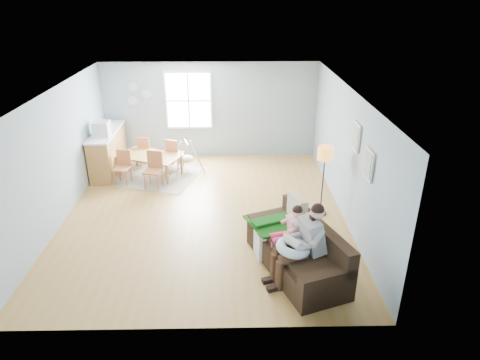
{
  "coord_description": "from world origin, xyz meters",
  "views": [
    {
      "loc": [
        0.6,
        -8.3,
        4.58
      ],
      "look_at": [
        0.76,
        -0.47,
        1.0
      ],
      "focal_mm": 32.0,
      "sensor_mm": 36.0,
      "label": 1
    }
  ],
  "objects_px": {
    "toddler": "(291,226)",
    "chair_sw": "(123,165)",
    "dining_table": "(150,165)",
    "baby_swing": "(187,158)",
    "floor_lamp": "(325,159)",
    "monitor": "(101,129)",
    "chair_nw": "(145,149)",
    "father": "(302,242)",
    "counter": "(108,151)",
    "storage_cube": "(268,243)",
    "chair_ne": "(174,152)",
    "sofa": "(299,253)",
    "chair_se": "(154,167)"
  },
  "relations": [
    {
      "from": "chair_nw",
      "to": "baby_swing",
      "type": "xyz_separation_m",
      "value": [
        1.18,
        -0.42,
        -0.1
      ]
    },
    {
      "from": "father",
      "to": "monitor",
      "type": "bearing_deg",
      "value": 134.87
    },
    {
      "from": "floor_lamp",
      "to": "chair_sw",
      "type": "height_order",
      "value": "floor_lamp"
    },
    {
      "from": "storage_cube",
      "to": "dining_table",
      "type": "relative_size",
      "value": 0.34
    },
    {
      "from": "toddler",
      "to": "chair_sw",
      "type": "distance_m",
      "value": 5.16
    },
    {
      "from": "storage_cube",
      "to": "counter",
      "type": "distance_m",
      "value": 5.67
    },
    {
      "from": "counter",
      "to": "chair_ne",
      "type": "bearing_deg",
      "value": 3.24
    },
    {
      "from": "sofa",
      "to": "chair_ne",
      "type": "bearing_deg",
      "value": 120.94
    },
    {
      "from": "floor_lamp",
      "to": "chair_sw",
      "type": "relative_size",
      "value": 1.83
    },
    {
      "from": "father",
      "to": "floor_lamp",
      "type": "relative_size",
      "value": 0.92
    },
    {
      "from": "storage_cube",
      "to": "monitor",
      "type": "xyz_separation_m",
      "value": [
        -3.93,
        3.68,
        1.04
      ]
    },
    {
      "from": "chair_nw",
      "to": "chair_se",
      "type": "bearing_deg",
      "value": -71.47
    },
    {
      "from": "dining_table",
      "to": "counter",
      "type": "bearing_deg",
      "value": -173.05
    },
    {
      "from": "chair_sw",
      "to": "counter",
      "type": "bearing_deg",
      "value": 126.04
    },
    {
      "from": "sofa",
      "to": "chair_ne",
      "type": "relative_size",
      "value": 2.82
    },
    {
      "from": "counter",
      "to": "chair_se",
      "type": "bearing_deg",
      "value": -36.44
    },
    {
      "from": "father",
      "to": "chair_ne",
      "type": "distance_m",
      "value": 5.62
    },
    {
      "from": "father",
      "to": "monitor",
      "type": "relative_size",
      "value": 3.55
    },
    {
      "from": "father",
      "to": "storage_cube",
      "type": "xyz_separation_m",
      "value": [
        -0.49,
        0.76,
        -0.51
      ]
    },
    {
      "from": "dining_table",
      "to": "baby_swing",
      "type": "xyz_separation_m",
      "value": [
        0.95,
        0.27,
        0.09
      ]
    },
    {
      "from": "floor_lamp",
      "to": "dining_table",
      "type": "height_order",
      "value": "floor_lamp"
    },
    {
      "from": "floor_lamp",
      "to": "chair_sw",
      "type": "distance_m",
      "value": 5.04
    },
    {
      "from": "chair_ne",
      "to": "monitor",
      "type": "relative_size",
      "value": 2.13
    },
    {
      "from": "dining_table",
      "to": "baby_swing",
      "type": "bearing_deg",
      "value": 38.98
    },
    {
      "from": "chair_se",
      "to": "dining_table",
      "type": "bearing_deg",
      "value": 108.57
    },
    {
      "from": "chair_ne",
      "to": "chair_se",
      "type": "bearing_deg",
      "value": -107.23
    },
    {
      "from": "monitor",
      "to": "chair_sw",
      "type": "bearing_deg",
      "value": -36.06
    },
    {
      "from": "sofa",
      "to": "chair_nw",
      "type": "height_order",
      "value": "sofa"
    },
    {
      "from": "chair_sw",
      "to": "chair_nw",
      "type": "relative_size",
      "value": 1.01
    },
    {
      "from": "storage_cube",
      "to": "chair_ne",
      "type": "relative_size",
      "value": 0.64
    },
    {
      "from": "sofa",
      "to": "counter",
      "type": "xyz_separation_m",
      "value": [
        -4.46,
        4.47,
        0.25
      ]
    },
    {
      "from": "father",
      "to": "chair_nw",
      "type": "height_order",
      "value": "father"
    },
    {
      "from": "chair_sw",
      "to": "chair_nw",
      "type": "xyz_separation_m",
      "value": [
        0.36,
        1.12,
        -0.0
      ]
    },
    {
      "from": "floor_lamp",
      "to": "counter",
      "type": "xyz_separation_m",
      "value": [
        -5.23,
        2.5,
        -0.73
      ]
    },
    {
      "from": "baby_swing",
      "to": "monitor",
      "type": "bearing_deg",
      "value": -171.65
    },
    {
      "from": "floor_lamp",
      "to": "chair_sw",
      "type": "bearing_deg",
      "value": 159.63
    },
    {
      "from": "father",
      "to": "baby_swing",
      "type": "height_order",
      "value": "father"
    },
    {
      "from": "floor_lamp",
      "to": "storage_cube",
      "type": "xyz_separation_m",
      "value": [
        -1.28,
        -1.55,
        -1.03
      ]
    },
    {
      "from": "storage_cube",
      "to": "counter",
      "type": "relative_size",
      "value": 0.27
    },
    {
      "from": "father",
      "to": "chair_ne",
      "type": "relative_size",
      "value": 1.67
    },
    {
      "from": "father",
      "to": "chair_ne",
      "type": "xyz_separation_m",
      "value": [
        -2.71,
        4.91,
        -0.29
      ]
    },
    {
      "from": "floor_lamp",
      "to": "monitor",
      "type": "bearing_deg",
      "value": 157.78
    },
    {
      "from": "father",
      "to": "storage_cube",
      "type": "bearing_deg",
      "value": 122.91
    },
    {
      "from": "sofa",
      "to": "monitor",
      "type": "relative_size",
      "value": 6.0
    },
    {
      "from": "floor_lamp",
      "to": "baby_swing",
      "type": "relative_size",
      "value": 1.55
    },
    {
      "from": "chair_nw",
      "to": "counter",
      "type": "height_order",
      "value": "counter"
    },
    {
      "from": "chair_sw",
      "to": "monitor",
      "type": "relative_size",
      "value": 2.11
    },
    {
      "from": "dining_table",
      "to": "father",
      "type": "bearing_deg",
      "value": -30.32
    },
    {
      "from": "chair_sw",
      "to": "chair_ne",
      "type": "height_order",
      "value": "chair_ne"
    },
    {
      "from": "chair_sw",
      "to": "storage_cube",
      "type": "bearing_deg",
      "value": -44.14
    }
  ]
}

